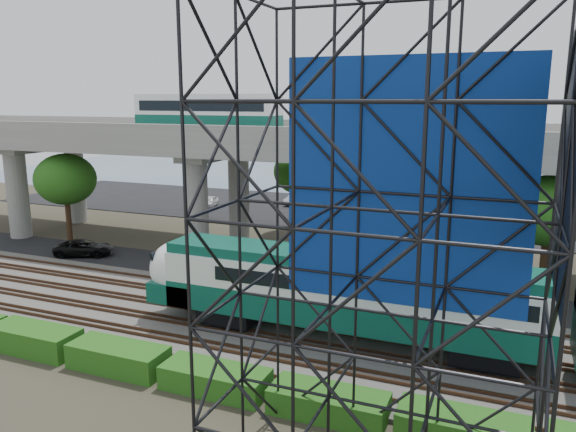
% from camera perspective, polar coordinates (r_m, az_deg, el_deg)
% --- Properties ---
extents(ground, '(140.00, 140.00, 0.00)m').
position_cam_1_polar(ground, '(28.77, -4.84, -12.99)').
color(ground, '#474233').
rests_on(ground, ground).
extents(ballast_bed, '(90.00, 12.00, 0.20)m').
position_cam_1_polar(ballast_bed, '(30.36, -3.10, -11.37)').
color(ballast_bed, slate).
rests_on(ballast_bed, ground).
extents(service_road, '(90.00, 5.00, 0.08)m').
position_cam_1_polar(service_road, '(37.73, 2.45, -6.73)').
color(service_road, black).
rests_on(service_road, ground).
extents(parking_lot, '(90.00, 18.00, 0.08)m').
position_cam_1_polar(parking_lot, '(59.66, 10.12, 0.05)').
color(parking_lot, black).
rests_on(parking_lot, ground).
extents(harbor_water, '(140.00, 40.00, 0.03)m').
position_cam_1_polar(harbor_water, '(80.99, 13.44, 2.99)').
color(harbor_water, slate).
rests_on(harbor_water, ground).
extents(rail_tracks, '(90.00, 9.52, 0.16)m').
position_cam_1_polar(rail_tracks, '(30.29, -3.10, -11.06)').
color(rail_tracks, '#472D1E').
rests_on(rail_tracks, ballast_bed).
extents(commuter_train, '(29.30, 3.06, 4.30)m').
position_cam_1_polar(commuter_train, '(27.27, 10.39, -8.03)').
color(commuter_train, black).
rests_on(commuter_train, rail_tracks).
extents(overpass, '(80.00, 12.00, 12.40)m').
position_cam_1_polar(overpass, '(41.40, 4.11, 6.50)').
color(overpass, '#9E9B93').
rests_on(overpass, ground).
extents(scaffold_tower, '(9.36, 6.36, 15.00)m').
position_cam_1_polar(scaffold_tower, '(16.22, 9.50, -4.76)').
color(scaffold_tower, black).
rests_on(scaffold_tower, ground).
extents(hedge_strip, '(34.60, 1.80, 1.20)m').
position_cam_1_polar(hedge_strip, '(24.70, -7.40, -16.01)').
color(hedge_strip, '#1A4E11').
rests_on(hedge_strip, ground).
extents(trees, '(40.94, 16.94, 7.69)m').
position_cam_1_polar(trees, '(43.23, -0.77, 3.22)').
color(trees, '#382314').
rests_on(trees, ground).
extents(suv, '(4.86, 3.69, 1.23)m').
position_cam_1_polar(suv, '(46.38, -20.03, -3.07)').
color(suv, black).
rests_on(suv, service_road).
extents(parked_cars, '(38.17, 9.48, 1.32)m').
position_cam_1_polar(parked_cars, '(59.36, 11.03, 0.60)').
color(parked_cars, silver).
rests_on(parked_cars, parking_lot).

